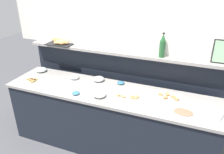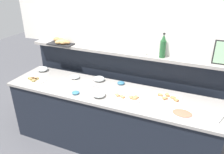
{
  "view_description": "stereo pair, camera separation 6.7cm",
  "coord_description": "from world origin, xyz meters",
  "px_view_note": "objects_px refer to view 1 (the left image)",
  "views": [
    {
      "loc": [
        0.94,
        -2.29,
        2.27
      ],
      "look_at": [
        0.01,
        0.1,
        1.05
      ],
      "focal_mm": 35.31,
      "sensor_mm": 36.0,
      "label": 1
    },
    {
      "loc": [
        1.0,
        -2.26,
        2.27
      ],
      "look_at": [
        0.01,
        0.1,
        1.05
      ],
      "focal_mm": 35.31,
      "sensor_mm": 36.0,
      "label": 2
    }
  ],
  "objects_px": {
    "cold_cuts_platter": "(183,113)",
    "napkin_stack": "(214,114)",
    "glass_bowl_small": "(41,70)",
    "condiment_bowl_teal": "(121,83)",
    "glass_bowl_extra": "(74,77)",
    "pepper_shaker": "(145,52)",
    "sandwich_platter_front": "(167,97)",
    "glass_bowl_medium": "(99,94)",
    "sandwich_platter_rear": "(33,81)",
    "salt_shaker": "(141,51)",
    "serving_tongs": "(92,88)",
    "sandwich_platter_side": "(127,97)",
    "condiment_bowl_cream": "(76,93)",
    "bread_basket": "(60,42)",
    "framed_picture": "(222,52)",
    "wine_bottle_green": "(162,46)",
    "glass_bowl_large": "(99,79)"
  },
  "relations": [
    {
      "from": "cold_cuts_platter",
      "to": "napkin_stack",
      "type": "distance_m",
      "value": 0.32
    },
    {
      "from": "glass_bowl_small",
      "to": "condiment_bowl_teal",
      "type": "bearing_deg",
      "value": 2.39
    },
    {
      "from": "glass_bowl_extra",
      "to": "pepper_shaker",
      "type": "height_order",
      "value": "pepper_shaker"
    },
    {
      "from": "sandwich_platter_front",
      "to": "napkin_stack",
      "type": "height_order",
      "value": "sandwich_platter_front"
    },
    {
      "from": "sandwich_platter_front",
      "to": "glass_bowl_medium",
      "type": "relative_size",
      "value": 2.17
    },
    {
      "from": "sandwich_platter_rear",
      "to": "salt_shaker",
      "type": "relative_size",
      "value": 3.64
    },
    {
      "from": "serving_tongs",
      "to": "glass_bowl_medium",
      "type": "bearing_deg",
      "value": -43.68
    },
    {
      "from": "glass_bowl_medium",
      "to": "serving_tongs",
      "type": "bearing_deg",
      "value": 136.32
    },
    {
      "from": "serving_tongs",
      "to": "sandwich_platter_side",
      "type": "bearing_deg",
      "value": -8.35
    },
    {
      "from": "glass_bowl_extra",
      "to": "napkin_stack",
      "type": "distance_m",
      "value": 1.85
    },
    {
      "from": "sandwich_platter_front",
      "to": "condiment_bowl_cream",
      "type": "height_order",
      "value": "sandwich_platter_front"
    },
    {
      "from": "glass_bowl_small",
      "to": "sandwich_platter_front",
      "type": "bearing_deg",
      "value": -2.38
    },
    {
      "from": "sandwich_platter_front",
      "to": "glass_bowl_medium",
      "type": "height_order",
      "value": "glass_bowl_medium"
    },
    {
      "from": "sandwich_platter_rear",
      "to": "glass_bowl_small",
      "type": "bearing_deg",
      "value": 108.19
    },
    {
      "from": "napkin_stack",
      "to": "pepper_shaker",
      "type": "relative_size",
      "value": 1.95
    },
    {
      "from": "sandwich_platter_rear",
      "to": "glass_bowl_medium",
      "type": "distance_m",
      "value": 1.04
    },
    {
      "from": "glass_bowl_small",
      "to": "glass_bowl_extra",
      "type": "distance_m",
      "value": 0.61
    },
    {
      "from": "napkin_stack",
      "to": "bread_basket",
      "type": "relative_size",
      "value": 0.42
    },
    {
      "from": "sandwich_platter_rear",
      "to": "glass_bowl_small",
      "type": "relative_size",
      "value": 1.96
    },
    {
      "from": "framed_picture",
      "to": "condiment_bowl_teal",
      "type": "bearing_deg",
      "value": -168.98
    },
    {
      "from": "cold_cuts_platter",
      "to": "condiment_bowl_teal",
      "type": "relative_size",
      "value": 2.8
    },
    {
      "from": "condiment_bowl_cream",
      "to": "wine_bottle_green",
      "type": "height_order",
      "value": "wine_bottle_green"
    },
    {
      "from": "glass_bowl_medium",
      "to": "condiment_bowl_cream",
      "type": "height_order",
      "value": "glass_bowl_medium"
    },
    {
      "from": "cold_cuts_platter",
      "to": "glass_bowl_medium",
      "type": "distance_m",
      "value": 0.99
    },
    {
      "from": "sandwich_platter_front",
      "to": "serving_tongs",
      "type": "height_order",
      "value": "sandwich_platter_front"
    },
    {
      "from": "glass_bowl_extra",
      "to": "condiment_bowl_cream",
      "type": "height_order",
      "value": "glass_bowl_extra"
    },
    {
      "from": "glass_bowl_large",
      "to": "napkin_stack",
      "type": "xyz_separation_m",
      "value": [
        1.49,
        -0.31,
        -0.02
      ]
    },
    {
      "from": "sandwich_platter_rear",
      "to": "cold_cuts_platter",
      "type": "bearing_deg",
      "value": -1.09
    },
    {
      "from": "wine_bottle_green",
      "to": "sandwich_platter_rear",
      "type": "bearing_deg",
      "value": -161.29
    },
    {
      "from": "sandwich_platter_front",
      "to": "condiment_bowl_teal",
      "type": "height_order",
      "value": "same"
    },
    {
      "from": "glass_bowl_small",
      "to": "cold_cuts_platter",
      "type": "bearing_deg",
      "value": -9.55
    },
    {
      "from": "glass_bowl_extra",
      "to": "napkin_stack",
      "type": "xyz_separation_m",
      "value": [
        1.84,
        -0.25,
        -0.01
      ]
    },
    {
      "from": "glass_bowl_small",
      "to": "condiment_bowl_cream",
      "type": "height_order",
      "value": "glass_bowl_small"
    },
    {
      "from": "sandwich_platter_rear",
      "to": "bread_basket",
      "type": "relative_size",
      "value": 0.79
    },
    {
      "from": "glass_bowl_small",
      "to": "napkin_stack",
      "type": "bearing_deg",
      "value": -6.63
    },
    {
      "from": "sandwich_platter_front",
      "to": "pepper_shaker",
      "type": "height_order",
      "value": "pepper_shaker"
    },
    {
      "from": "sandwich_platter_front",
      "to": "condiment_bowl_teal",
      "type": "bearing_deg",
      "value": 168.37
    },
    {
      "from": "sandwich_platter_rear",
      "to": "pepper_shaker",
      "type": "xyz_separation_m",
      "value": [
        1.43,
        0.57,
        0.42
      ]
    },
    {
      "from": "condiment_bowl_teal",
      "to": "sandwich_platter_front",
      "type": "bearing_deg",
      "value": -11.63
    },
    {
      "from": "sandwich_platter_front",
      "to": "sandwich_platter_side",
      "type": "xyz_separation_m",
      "value": [
        -0.45,
        -0.19,
        -0.0
      ]
    },
    {
      "from": "sandwich_platter_side",
      "to": "serving_tongs",
      "type": "relative_size",
      "value": 2.14
    },
    {
      "from": "salt_shaker",
      "to": "bread_basket",
      "type": "bearing_deg",
      "value": -179.47
    },
    {
      "from": "napkin_stack",
      "to": "cold_cuts_platter",
      "type": "bearing_deg",
      "value": -166.19
    },
    {
      "from": "sandwich_platter_rear",
      "to": "napkin_stack",
      "type": "relative_size",
      "value": 1.86
    },
    {
      "from": "cold_cuts_platter",
      "to": "glass_bowl_extra",
      "type": "bearing_deg",
      "value": 168.1
    },
    {
      "from": "bread_basket",
      "to": "framed_picture",
      "type": "height_order",
      "value": "framed_picture"
    },
    {
      "from": "glass_bowl_large",
      "to": "wine_bottle_green",
      "type": "distance_m",
      "value": 0.98
    },
    {
      "from": "wine_bottle_green",
      "to": "bread_basket",
      "type": "distance_m",
      "value": 1.53
    },
    {
      "from": "glass_bowl_extra",
      "to": "glass_bowl_small",
      "type": "bearing_deg",
      "value": 176.52
    },
    {
      "from": "glass_bowl_small",
      "to": "condiment_bowl_teal",
      "type": "xyz_separation_m",
      "value": [
        1.28,
        0.05,
        -0.01
      ]
    }
  ]
}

